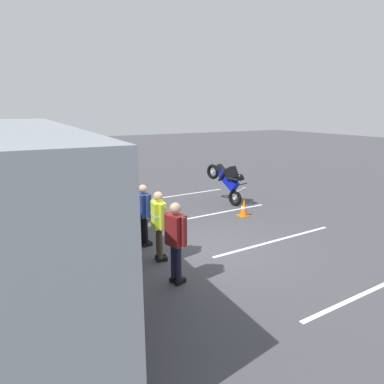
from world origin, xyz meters
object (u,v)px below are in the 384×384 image
object	(u,v)px
tour_bus	(11,197)
stunt_motorcycle	(228,179)
parked_motorcycle_silver	(88,209)
spectator_centre	(144,210)
spectator_left	(159,220)
spectator_far_right	(119,194)
traffic_cone	(244,208)
spectator_right	(130,201)
spectator_far_left	(176,236)

from	to	relation	value
tour_bus	stunt_motorcycle	xyz separation A→B (m)	(1.89, -7.36, -0.67)
parked_motorcycle_silver	spectator_centre	bearing A→B (deg)	-161.64
spectator_left	spectator_far_right	size ratio (longest dim) A/B	0.97
traffic_cone	spectator_centre	bearing A→B (deg)	100.96
spectator_left	spectator_centre	distance (m)	1.04
tour_bus	spectator_far_right	bearing A→B (deg)	-64.79
spectator_right	spectator_far_right	world-z (taller)	spectator_far_right
traffic_cone	spectator_far_left	bearing A→B (deg)	126.08
spectator_far_left	traffic_cone	distance (m)	5.12
traffic_cone	stunt_motorcycle	bearing A→B (deg)	-14.85
tour_bus	spectator_far_left	xyz separation A→B (m)	(-2.66, -2.85, -0.60)
tour_bus	spectator_left	world-z (taller)	tour_bus
spectator_centre	spectator_right	world-z (taller)	spectator_right
parked_motorcycle_silver	traffic_cone	bearing A→B (deg)	-111.38
spectator_far_left	spectator_left	distance (m)	1.19
spectator_far_left	spectator_centre	world-z (taller)	spectator_far_left
spectator_centre	traffic_cone	distance (m)	4.06
tour_bus	spectator_far_right	size ratio (longest dim) A/B	6.21
spectator_left	spectator_right	world-z (taller)	spectator_right
spectator_far_left	spectator_right	size ratio (longest dim) A/B	1.01
spectator_far_left	stunt_motorcycle	world-z (taller)	spectator_far_left
spectator_far_left	spectator_left	world-z (taller)	spectator_far_left
parked_motorcycle_silver	stunt_motorcycle	size ratio (longest dim) A/B	1.01
tour_bus	spectator_right	bearing A→B (deg)	-80.66
spectator_centre	spectator_far_right	size ratio (longest dim) A/B	0.95
tour_bus	spectator_right	distance (m)	3.06
spectator_far_right	parked_motorcycle_silver	bearing A→B (deg)	43.10
spectator_centre	spectator_far_right	distance (m)	1.82
spectator_right	stunt_motorcycle	size ratio (longest dim) A/B	0.86
stunt_motorcycle	spectator_centre	bearing A→B (deg)	118.26
spectator_right	traffic_cone	xyz separation A→B (m)	(-0.17, -3.98, -0.73)
spectator_far_left	parked_motorcycle_silver	size ratio (longest dim) A/B	0.86
tour_bus	parked_motorcycle_silver	bearing A→B (deg)	-44.20
tour_bus	spectator_centre	xyz separation A→B (m)	(-0.44, -3.02, -0.65)
parked_motorcycle_silver	traffic_cone	distance (m)	5.16
spectator_far_left	traffic_cone	size ratio (longest dim) A/B	2.80
spectator_right	spectator_left	bearing A→B (deg)	-178.97
spectator_far_left	tour_bus	bearing A→B (deg)	46.97
spectator_far_left	spectator_centre	distance (m)	2.23
traffic_cone	tour_bus	bearing A→B (deg)	92.63
stunt_motorcycle	traffic_cone	xyz separation A→B (m)	(-1.57, 0.42, -0.67)
tour_bus	stunt_motorcycle	world-z (taller)	tour_bus
tour_bus	traffic_cone	world-z (taller)	tour_bus
parked_motorcycle_silver	stunt_motorcycle	world-z (taller)	stunt_motorcycle
spectator_far_right	stunt_motorcycle	xyz separation A→B (m)	(0.52, -4.45, -0.09)
tour_bus	spectator_far_left	bearing A→B (deg)	-133.03
parked_motorcycle_silver	stunt_motorcycle	bearing A→B (deg)	-93.36
spectator_left	spectator_right	size ratio (longest dim) A/B	0.98
spectator_left	spectator_centre	world-z (taller)	spectator_left
spectator_right	spectator_centre	bearing A→B (deg)	-176.52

